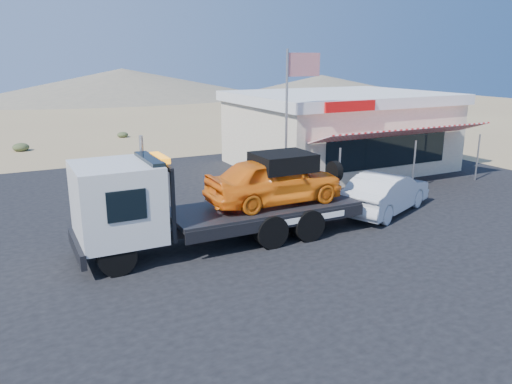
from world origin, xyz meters
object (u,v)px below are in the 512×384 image
white_sedan (386,192)px  jerky_store (338,129)px  flagpole (292,108)px  tow_truck (216,195)px

white_sedan → jerky_store: 8.43m
jerky_store → flagpole: flagpole is taller
tow_truck → white_sedan: tow_truck is taller
tow_truck → white_sedan: size_ratio=1.93×
flagpole → white_sedan: bearing=-54.5°
white_sedan → flagpole: size_ratio=0.77×
white_sedan → flagpole: bearing=11.7°
white_sedan → flagpole: flagpole is taller
tow_truck → flagpole: flagpole is taller
jerky_store → white_sedan: bearing=-113.2°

